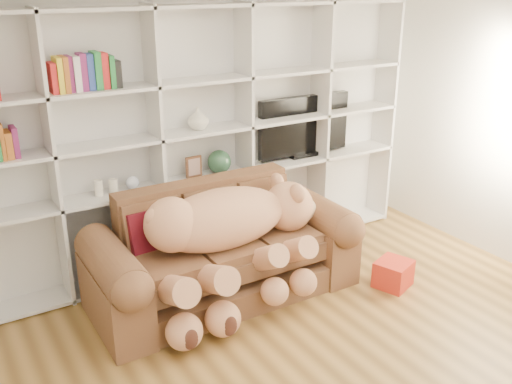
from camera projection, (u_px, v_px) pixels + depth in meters
wall_back at (192, 121)px, 5.26m from camera, size 5.00×0.02×2.70m
bookshelf at (174, 132)px, 5.05m from camera, size 4.43×0.35×2.40m
sofa at (222, 256)px, 4.88m from camera, size 2.25×0.97×0.95m
teddy_bear at (229, 233)px, 4.60m from camera, size 1.68×0.92×0.98m
throw_pillow at (150, 232)px, 4.62m from camera, size 0.38×0.23×0.38m
gift_box at (393, 274)px, 5.08m from camera, size 0.38×0.36×0.24m
tv at (304, 127)px, 5.78m from camera, size 1.05×0.18×0.62m
picture_frame at (194, 167)px, 5.20m from camera, size 0.16×0.03×0.20m
green_vase at (219, 162)px, 5.32m from camera, size 0.22×0.22×0.22m
figurine_tall at (99, 188)px, 4.78m from camera, size 0.09×0.09×0.14m
figurine_short at (114, 186)px, 4.85m from camera, size 0.07×0.07×0.13m
snow_globe at (132, 183)px, 4.93m from camera, size 0.12×0.12×0.12m
shelf_vase at (198, 118)px, 5.07m from camera, size 0.25×0.25×0.20m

